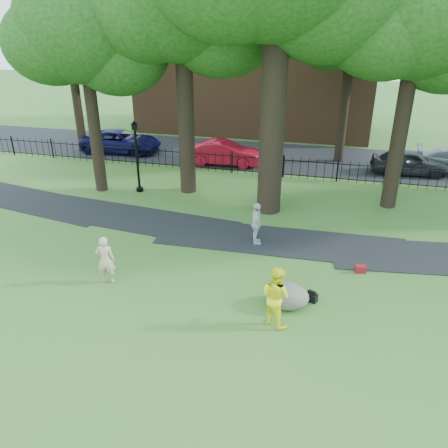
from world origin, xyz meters
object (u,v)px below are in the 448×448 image
(man, at_px, (276,296))
(lamppost, at_px, (137,158))
(woman, at_px, (106,260))
(boulder, at_px, (287,294))
(red_sedan, at_px, (225,153))

(man, relative_size, lamppost, 0.51)
(woman, relative_size, man, 0.91)
(woman, height_order, lamppost, lamppost)
(man, distance_m, boulder, 1.13)
(man, height_order, boulder, man)
(woman, distance_m, lamppost, 8.88)
(boulder, height_order, lamppost, lamppost)
(man, bearing_deg, boulder, -72.02)
(woman, bearing_deg, red_sedan, -105.38)
(man, relative_size, boulder, 1.36)
(lamppost, bearing_deg, red_sedan, 52.34)
(man, xyz_separation_m, lamppost, (-8.55, 9.19, 0.87))
(man, relative_size, red_sedan, 0.42)
(woman, xyz_separation_m, lamppost, (-2.68, 8.41, 0.95))
(woman, height_order, man, man)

